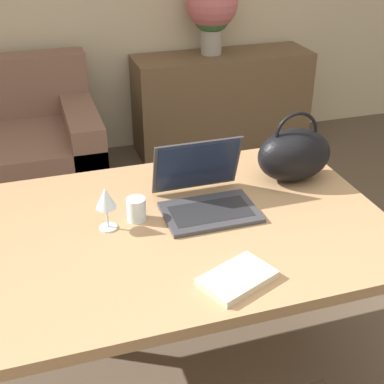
{
  "coord_description": "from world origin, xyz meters",
  "views": [
    {
      "loc": [
        -0.51,
        -0.77,
        1.74
      ],
      "look_at": [
        -0.04,
        0.75,
        0.85
      ],
      "focal_mm": 50.0,
      "sensor_mm": 36.0,
      "label": 1
    }
  ],
  "objects_px": {
    "wine_glass": "(106,200)",
    "flower_vase": "(212,8)",
    "handbag": "(294,154)",
    "laptop": "(204,190)",
    "drinking_glass": "(136,209)"
  },
  "relations": [
    {
      "from": "wine_glass",
      "to": "flower_vase",
      "type": "bearing_deg",
      "value": 61.99
    },
    {
      "from": "handbag",
      "to": "flower_vase",
      "type": "bearing_deg",
      "value": 80.32
    },
    {
      "from": "flower_vase",
      "to": "laptop",
      "type": "bearing_deg",
      "value": -110.01
    },
    {
      "from": "wine_glass",
      "to": "handbag",
      "type": "distance_m",
      "value": 0.78
    },
    {
      "from": "handbag",
      "to": "flower_vase",
      "type": "relative_size",
      "value": 0.56
    },
    {
      "from": "laptop",
      "to": "wine_glass",
      "type": "bearing_deg",
      "value": -171.7
    },
    {
      "from": "laptop",
      "to": "handbag",
      "type": "height_order",
      "value": "handbag"
    },
    {
      "from": "drinking_glass",
      "to": "wine_glass",
      "type": "bearing_deg",
      "value": -167.01
    },
    {
      "from": "handbag",
      "to": "drinking_glass",
      "type": "bearing_deg",
      "value": -170.18
    },
    {
      "from": "wine_glass",
      "to": "handbag",
      "type": "bearing_deg",
      "value": 10.26
    },
    {
      "from": "drinking_glass",
      "to": "wine_glass",
      "type": "distance_m",
      "value": 0.13
    },
    {
      "from": "laptop",
      "to": "flower_vase",
      "type": "height_order",
      "value": "flower_vase"
    },
    {
      "from": "laptop",
      "to": "handbag",
      "type": "relative_size",
      "value": 1.11
    },
    {
      "from": "handbag",
      "to": "laptop",
      "type": "bearing_deg",
      "value": -167.99
    },
    {
      "from": "laptop",
      "to": "handbag",
      "type": "xyz_separation_m",
      "value": [
        0.4,
        0.09,
        0.05
      ]
    }
  ]
}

